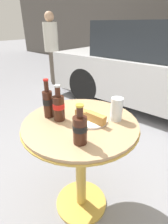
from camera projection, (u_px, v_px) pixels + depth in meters
name	position (u px, v px, depth m)	size (l,w,h in m)	color
ground_plane	(81.00, 202.00, 1.44)	(30.00, 30.00, 0.00)	gray
bistro_table	(81.00, 146.00, 1.18)	(0.73, 0.73, 0.77)	gold
cola_bottle_left	(59.00, 107.00, 1.07)	(0.07, 0.07, 0.23)	#3D1E14
cola_bottle_right	(80.00, 129.00, 0.86)	(0.07, 0.07, 0.21)	#3D1E14
cola_bottle_center	(48.00, 103.00, 1.10)	(0.06, 0.06, 0.25)	#3D1E14
drinking_glass	(116.00, 110.00, 1.08)	(0.07, 0.07, 0.15)	black
lunch_plate_near	(91.00, 118.00, 1.08)	(0.22, 0.20, 0.07)	white
parked_car	(168.00, 69.00, 2.97)	(3.81, 1.85, 1.36)	silver
pedestrian	(51.00, 45.00, 3.97)	(0.32, 0.32, 1.56)	brown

